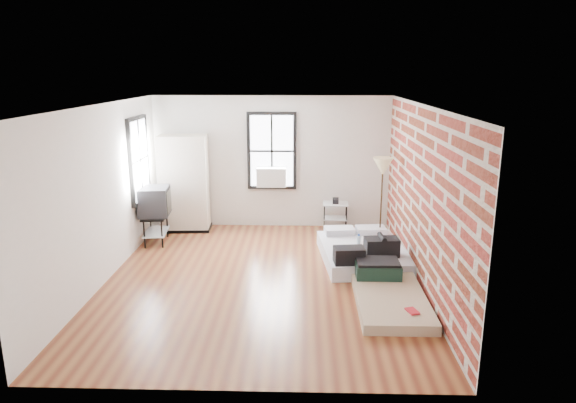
{
  "coord_description": "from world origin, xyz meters",
  "views": [
    {
      "loc": [
        0.67,
        -7.76,
        3.31
      ],
      "look_at": [
        0.42,
        0.3,
        1.24
      ],
      "focal_mm": 32.0,
      "sensor_mm": 36.0,
      "label": 1
    }
  ],
  "objects_px": {
    "mattress_main": "(363,252)",
    "tv_stand": "(155,203)",
    "floor_lamp": "(383,171)",
    "side_table": "(335,209)",
    "mattress_bare": "(387,291)",
    "wardrobe": "(184,184)"
  },
  "relations": [
    {
      "from": "wardrobe",
      "to": "tv_stand",
      "type": "xyz_separation_m",
      "value": [
        -0.4,
        -0.87,
        -0.2
      ]
    },
    {
      "from": "mattress_main",
      "to": "tv_stand",
      "type": "bearing_deg",
      "value": 161.66
    },
    {
      "from": "floor_lamp",
      "to": "tv_stand",
      "type": "height_order",
      "value": "floor_lamp"
    },
    {
      "from": "side_table",
      "to": "mattress_main",
      "type": "bearing_deg",
      "value": -77.77
    },
    {
      "from": "mattress_main",
      "to": "wardrobe",
      "type": "bearing_deg",
      "value": 148.11
    },
    {
      "from": "mattress_main",
      "to": "mattress_bare",
      "type": "xyz_separation_m",
      "value": [
        0.18,
        -1.58,
        -0.05
      ]
    },
    {
      "from": "mattress_bare",
      "to": "side_table",
      "type": "xyz_separation_m",
      "value": [
        -0.57,
        3.4,
        0.35
      ]
    },
    {
      "from": "side_table",
      "to": "tv_stand",
      "type": "distance_m",
      "value": 3.7
    },
    {
      "from": "wardrobe",
      "to": "tv_stand",
      "type": "distance_m",
      "value": 0.97
    },
    {
      "from": "mattress_main",
      "to": "wardrobe",
      "type": "height_order",
      "value": "wardrobe"
    },
    {
      "from": "mattress_main",
      "to": "mattress_bare",
      "type": "height_order",
      "value": "mattress_main"
    },
    {
      "from": "mattress_main",
      "to": "mattress_bare",
      "type": "distance_m",
      "value": 1.59
    },
    {
      "from": "mattress_bare",
      "to": "floor_lamp",
      "type": "bearing_deg",
      "value": 84.72
    },
    {
      "from": "mattress_main",
      "to": "tv_stand",
      "type": "height_order",
      "value": "tv_stand"
    },
    {
      "from": "mattress_bare",
      "to": "side_table",
      "type": "bearing_deg",
      "value": 99.65
    },
    {
      "from": "floor_lamp",
      "to": "tv_stand",
      "type": "relative_size",
      "value": 1.55
    },
    {
      "from": "wardrobe",
      "to": "floor_lamp",
      "type": "xyz_separation_m",
      "value": [
        3.97,
        -0.95,
        0.48
      ]
    },
    {
      "from": "side_table",
      "to": "tv_stand",
      "type": "relative_size",
      "value": 0.62
    },
    {
      "from": "mattress_bare",
      "to": "side_table",
      "type": "distance_m",
      "value": 3.47
    },
    {
      "from": "wardrobe",
      "to": "tv_stand",
      "type": "bearing_deg",
      "value": -117.69
    },
    {
      "from": "mattress_bare",
      "to": "wardrobe",
      "type": "height_order",
      "value": "wardrobe"
    },
    {
      "from": "mattress_bare",
      "to": "tv_stand",
      "type": "bearing_deg",
      "value": 149.29
    }
  ]
}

